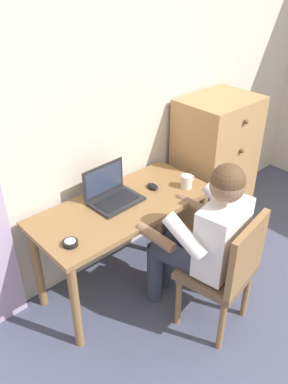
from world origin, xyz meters
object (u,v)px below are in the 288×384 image
desk (123,217)px  chair (227,269)px  computer_mouse (153,186)px  desk_clock (70,243)px  dresser (214,167)px  laptop (112,193)px  coffee_mug (187,181)px  person_seated (204,234)px

desk → chair: 0.77m
computer_mouse → desk_clock: size_ratio=1.11×
dresser → desk: bearing=-176.6°
chair → laptop: laptop is taller
dresser → laptop: size_ratio=3.43×
laptop → coffee_mug: size_ratio=2.92×
desk → chair: bearing=-73.0°
laptop → coffee_mug: laptop is taller
dresser → laptop: 1.08m
computer_mouse → coffee_mug: size_ratio=0.83×
desk → person_seated: bearing=-70.4°
coffee_mug → chair: bearing=-113.3°
computer_mouse → desk_clock: (-0.79, -0.14, -0.00)m
chair → laptop: 0.90m
desk_clock → coffee_mug: 0.98m
dresser → laptop: (-1.07, 0.03, 0.17)m
desk_clock → chair: bearing=-39.8°
dresser → computer_mouse: dresser is taller
laptop → dresser: bearing=-1.7°
chair → person_seated: (-0.03, 0.18, 0.18)m
laptop → desk_clock: size_ratio=3.89×
desk → computer_mouse: bearing=3.1°
desk → computer_mouse: computer_mouse is taller
computer_mouse → desk: bearing=-171.2°
desk → coffee_mug: size_ratio=10.53×
desk → chair: size_ratio=1.44×
chair → laptop: bearing=106.6°
computer_mouse → desk_clock: computer_mouse is taller
person_seated → desk: bearing=109.6°
chair → coffee_mug: size_ratio=7.33×
person_seated → laptop: size_ratio=3.42×
desk → coffee_mug: 0.52m
desk → laptop: laptop is taller
desk_clock → coffee_mug: bearing=-0.5°
dresser → person_seated: bearing=-144.2°
laptop → computer_mouse: bearing=-13.8°
person_seated → coffee_mug: bearing=55.5°
dresser → chair: 1.14m
dresser → laptop: bearing=178.3°
desk → person_seated: size_ratio=1.06×
desk → dresser: bearing=3.4°
chair → computer_mouse: chair is taller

